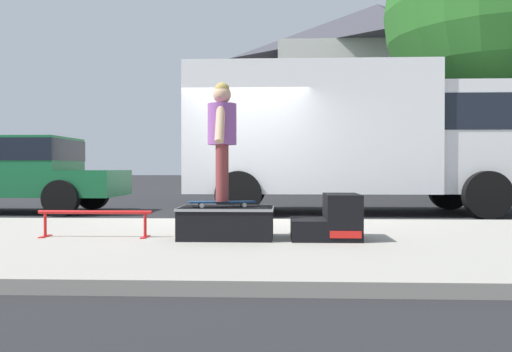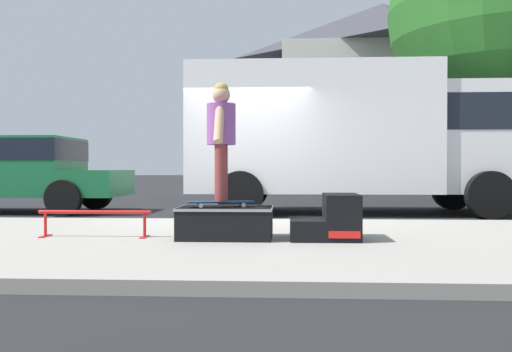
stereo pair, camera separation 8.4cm
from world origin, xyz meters
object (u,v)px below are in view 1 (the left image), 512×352
object	(u,v)px
skater_kid	(222,131)
kicker_ramp	(331,220)
box_truck	(355,133)
skateboard	(222,202)
skate_box	(227,221)
grind_rail	(95,217)

from	to	relation	value
skater_kid	kicker_ramp	bearing A→B (deg)	1.07
skater_kid	box_truck	world-z (taller)	box_truck
skateboard	skater_kid	world-z (taller)	skater_kid
skate_box	skateboard	bearing A→B (deg)	-154.70
kicker_ramp	skateboard	xyz separation A→B (m)	(-1.28, -0.02, 0.21)
skater_kid	grind_rail	bearing A→B (deg)	177.92
skate_box	grind_rail	distance (m)	1.59
skate_box	skateboard	size ratio (longest dim) A/B	1.37
skate_box	kicker_ramp	size ratio (longest dim) A/B	1.39
skate_box	grind_rail	size ratio (longest dim) A/B	0.80
skateboard	box_truck	size ratio (longest dim) A/B	0.12
kicker_ramp	grind_rail	world-z (taller)	kicker_ramp
grind_rail	box_truck	xyz separation A→B (m)	(3.79, 5.20, 1.34)
kicker_ramp	skater_kid	bearing A→B (deg)	-178.93
kicker_ramp	skater_kid	xyz separation A→B (m)	(-1.28, -0.02, 1.04)
kicker_ramp	grind_rail	bearing A→B (deg)	179.35
skater_kid	box_truck	bearing A→B (deg)	66.85
skate_box	box_truck	bearing A→B (deg)	67.23
skate_box	skateboard	distance (m)	0.24
grind_rail	box_truck	distance (m)	6.57
grind_rail	skater_kid	xyz separation A→B (m)	(1.54, -0.06, 1.02)
kicker_ramp	box_truck	world-z (taller)	box_truck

